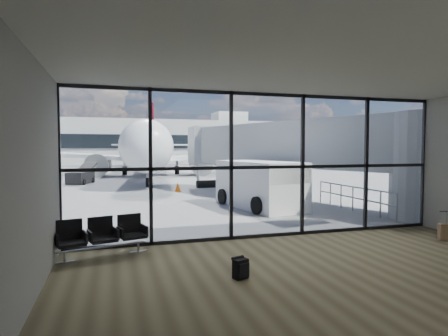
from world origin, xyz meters
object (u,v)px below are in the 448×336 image
seating_row (102,235)px  backpack (241,268)px  suitcase (445,232)px  belt_loader (81,177)px  airliner (151,148)px  service_van (261,184)px

seating_row → backpack: size_ratio=4.84×
backpack → suitcase: suitcase is taller
suitcase → belt_loader: 25.64m
seating_row → suitcase: (9.87, -1.27, -0.29)m
suitcase → airliner: size_ratio=0.02×
service_van → belt_loader: size_ratio=1.42×
service_van → airliner: bearing=86.0°
backpack → service_van: service_van is taller
backpack → service_van: size_ratio=0.09×
service_van → backpack: bearing=-124.7°
seating_row → suitcase: size_ratio=2.56×
airliner → service_van: (2.69, -24.95, -1.75)m
seating_row → backpack: (2.89, -2.66, -0.33)m
seating_row → service_van: bearing=27.2°
service_van → belt_loader: service_van is taller
airliner → belt_loader: airliner is taller
backpack → seating_row: bearing=118.0°
airliner → service_van: bearing=-77.3°
seating_row → backpack: bearing=-57.3°
seating_row → belt_loader: 21.48m
seating_row → belt_loader: size_ratio=0.61×
seating_row → airliner: (4.25, 31.17, 2.32)m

